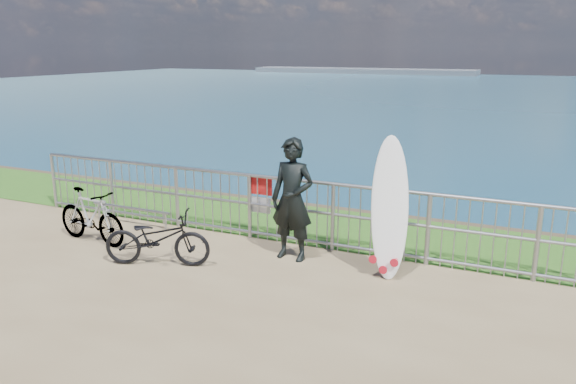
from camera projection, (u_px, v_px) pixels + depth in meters
The scene contains 8 objects.
grass_strip at pixel (302, 223), 10.44m from camera, with size 120.00×120.00×0.00m, color #255617.
seascape at pixel (362, 73), 156.51m from camera, with size 260.00×260.00×5.00m.
railing at pixel (277, 209), 9.32m from camera, with size 10.06×0.10×1.13m.
surfer at pixel (292, 200), 8.49m from camera, with size 0.69×0.45×1.88m, color black.
surfboard at pixel (389, 213), 7.86m from camera, with size 0.66×0.62×2.02m.
bicycle_near at pixel (157, 238), 8.36m from camera, with size 0.56×1.59×0.84m, color black.
bicycle_far at pixel (91, 216), 9.31m from camera, with size 0.43×1.53×0.92m, color black.
bike_rack at pixel (131, 210), 10.23m from camera, with size 1.73×0.05×0.36m.
Camera 1 is at (3.90, -6.47, 3.19)m, focal length 35.00 mm.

